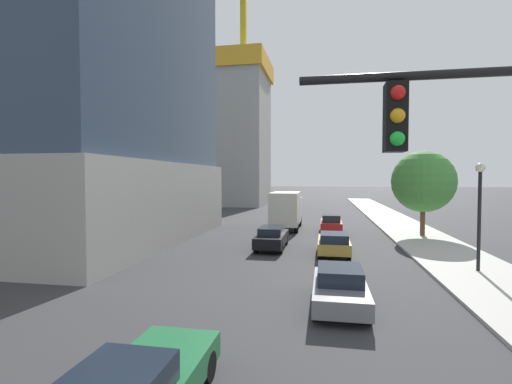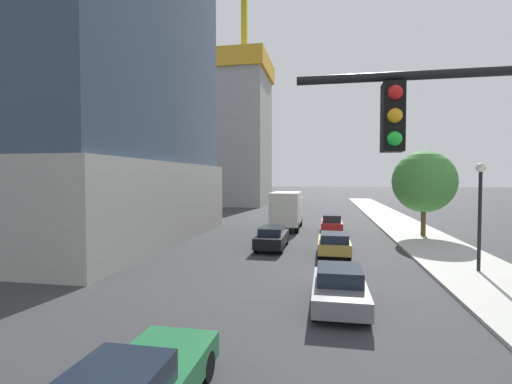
% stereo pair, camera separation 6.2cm
% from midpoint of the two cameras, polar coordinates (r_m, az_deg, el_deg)
% --- Properties ---
extents(sidewalk, '(4.60, 120.00, 0.15)m').
position_cam_midpoint_polar(sidewalk, '(24.38, 27.79, -8.75)').
color(sidewalk, '#B2AFA8').
rests_on(sidewalk, ground).
extents(construction_building, '(17.19, 24.54, 33.83)m').
position_cam_midpoint_polar(construction_building, '(64.94, -5.15, 10.30)').
color(construction_building, '#9E9B93').
rests_on(construction_building, ground).
extents(street_lamp, '(0.44, 0.44, 5.15)m').
position_cam_midpoint_polar(street_lamp, '(20.50, 31.17, -0.97)').
color(street_lamp, black).
rests_on(street_lamp, sidewalk).
extents(street_tree, '(4.73, 4.73, 6.54)m').
position_cam_midpoint_polar(street_tree, '(31.17, 24.35, 1.47)').
color(street_tree, brown).
rests_on(street_tree, sidewalk).
extents(car_gray, '(1.86, 4.34, 1.39)m').
position_cam_midpoint_polar(car_gray, '(13.94, 12.68, -14.12)').
color(car_gray, slate).
rests_on(car_gray, ground).
extents(car_gold, '(1.84, 4.05, 1.42)m').
position_cam_midpoint_polar(car_gold, '(22.59, 11.83, -7.73)').
color(car_gold, '#AD8938').
rests_on(car_gold, ground).
extents(car_black, '(1.75, 4.74, 1.43)m').
position_cam_midpoint_polar(car_black, '(24.20, 2.39, -6.98)').
color(car_black, black).
rests_on(car_black, ground).
extents(car_red, '(1.72, 4.44, 1.56)m').
position_cam_midpoint_polar(car_red, '(31.69, 11.46, -4.81)').
color(car_red, red).
rests_on(car_red, ground).
extents(box_truck, '(2.39, 6.58, 3.35)m').
position_cam_midpoint_polar(box_truck, '(33.12, 4.64, -2.59)').
color(box_truck, silver).
rests_on(box_truck, ground).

